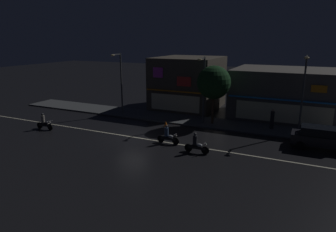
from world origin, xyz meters
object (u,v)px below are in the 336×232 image
(streetlamp_mid, at_px, (203,84))
(motorcycle_following, at_px, (44,123))
(motorcycle_lead, at_px, (168,136))
(streetlamp_east, at_px, (303,88))
(pedestrian_on_sidewalk, at_px, (272,120))
(traffic_cone, at_px, (166,124))
(parked_car_near_kerb, at_px, (321,137))
(streetlamp_west, at_px, (120,78))
(motorcycle_opposite_lane, at_px, (196,145))

(streetlamp_mid, height_order, motorcycle_following, streetlamp_mid)
(motorcycle_lead, bearing_deg, streetlamp_east, -150.09)
(pedestrian_on_sidewalk, distance_m, traffic_cone, 9.79)
(streetlamp_mid, distance_m, streetlamp_east, 8.66)
(traffic_cone, bearing_deg, motorcycle_lead, -62.72)
(streetlamp_east, bearing_deg, pedestrian_on_sidewalk, 171.34)
(parked_car_near_kerb, distance_m, motorcycle_following, 23.56)
(streetlamp_mid, bearing_deg, streetlamp_west, -179.52)
(motorcycle_opposite_lane, bearing_deg, motorcycle_following, 1.15)
(motorcycle_opposite_lane, bearing_deg, streetlamp_west, -32.72)
(streetlamp_mid, relative_size, pedestrian_on_sidewalk, 3.48)
(streetlamp_west, bearing_deg, traffic_cone, -16.88)
(pedestrian_on_sidewalk, xyz_separation_m, motorcycle_opposite_lane, (-4.32, -8.27, -0.36))
(traffic_cone, bearing_deg, motorcycle_opposite_lane, -46.44)
(pedestrian_on_sidewalk, distance_m, motorcycle_following, 20.92)
(motorcycle_lead, bearing_deg, traffic_cone, -69.60)
(streetlamp_mid, xyz_separation_m, motorcycle_lead, (-0.73, -6.30, -3.31))
(streetlamp_east, xyz_separation_m, motorcycle_lead, (-9.35, -7.00, -3.49))
(streetlamp_mid, distance_m, motorcycle_lead, 7.15)
(streetlamp_mid, relative_size, motorcycle_lead, 3.35)
(streetlamp_east, height_order, parked_car_near_kerb, streetlamp_east)
(streetlamp_mid, xyz_separation_m, motorcycle_following, (-12.70, -7.63, -3.31))
(parked_car_near_kerb, height_order, traffic_cone, parked_car_near_kerb)
(pedestrian_on_sidewalk, bearing_deg, streetlamp_west, -33.40)
(streetlamp_east, height_order, motorcycle_following, streetlamp_east)
(pedestrian_on_sidewalk, bearing_deg, motorcycle_opposite_lane, 24.91)
(streetlamp_mid, bearing_deg, pedestrian_on_sidewalk, 9.42)
(pedestrian_on_sidewalk, bearing_deg, motorcycle_lead, 8.61)
(parked_car_near_kerb, bearing_deg, streetlamp_east, -61.68)
(streetlamp_west, xyz_separation_m, motorcycle_following, (-3.40, -7.55, -3.40))
(streetlamp_west, xyz_separation_m, motorcycle_opposite_lane, (11.31, -7.14, -3.40))
(pedestrian_on_sidewalk, relative_size, motorcycle_opposite_lane, 0.96)
(parked_car_near_kerb, bearing_deg, motorcycle_following, 13.01)
(streetlamp_west, relative_size, motorcycle_opposite_lane, 3.43)
(streetlamp_west, height_order, streetlamp_east, streetlamp_east)
(streetlamp_mid, bearing_deg, streetlamp_east, 4.65)
(motorcycle_opposite_lane, bearing_deg, motorcycle_lead, -19.05)
(traffic_cone, bearing_deg, streetlamp_east, 13.18)
(streetlamp_east, bearing_deg, motorcycle_lead, -143.20)
(streetlamp_east, distance_m, traffic_cone, 12.49)
(motorcycle_opposite_lane, bearing_deg, traffic_cone, -46.91)
(pedestrian_on_sidewalk, bearing_deg, parked_car_near_kerb, 101.77)
(streetlamp_east, relative_size, motorcycle_opposite_lane, 3.53)
(streetlamp_east, relative_size, traffic_cone, 12.19)
(motorcycle_lead, xyz_separation_m, traffic_cone, (-2.21, 4.29, -0.36))
(motorcycle_following, bearing_deg, motorcycle_lead, -173.79)
(streetlamp_west, xyz_separation_m, parked_car_near_kerb, (19.56, -2.25, -3.16))
(streetlamp_west, xyz_separation_m, streetlamp_mid, (9.30, 0.08, -0.08))
(parked_car_near_kerb, bearing_deg, motorcycle_lead, 19.86)
(pedestrian_on_sidewalk, relative_size, parked_car_near_kerb, 0.43)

